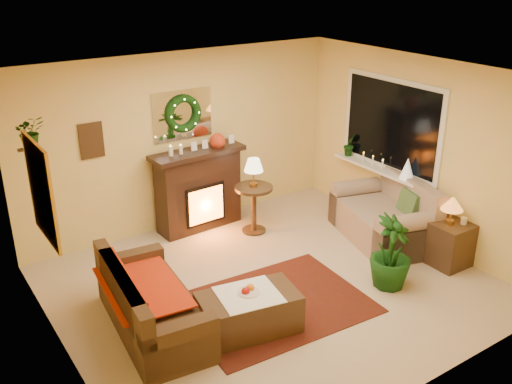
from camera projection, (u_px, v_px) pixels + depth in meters
floor at (272, 286)px, 7.09m from camera, size 5.00×5.00×0.00m
ceiling at (274, 77)px, 6.09m from camera, size 5.00×5.00×0.00m
wall_back at (183, 141)px, 8.31m from camera, size 5.00×5.00×0.00m
wall_front at (426, 273)px, 4.87m from camera, size 5.00×5.00×0.00m
wall_left at (55, 247)px, 5.30m from camera, size 4.50×4.50×0.00m
wall_right at (420, 151)px, 7.88m from camera, size 4.50×4.50×0.00m
area_rug at (275, 304)px, 6.71m from camera, size 2.21×1.71×0.01m
sofa at (152, 294)px, 6.14m from camera, size 0.96×1.86×0.77m
red_throw at (142, 286)px, 6.24m from camera, size 0.79×1.28×0.02m
fireplace at (199, 193)px, 8.45m from camera, size 1.27×0.46×1.15m
poinsettia at (218, 141)px, 8.31m from camera, size 0.23×0.23×0.23m
mantel_candle_a at (171, 153)px, 7.94m from camera, size 0.06×0.06×0.19m
mantel_candle_b at (181, 151)px, 8.01m from camera, size 0.06×0.06×0.17m
mantel_mirror at (183, 115)px, 8.14m from camera, size 0.92×0.02×0.72m
wreath at (184, 114)px, 8.10m from camera, size 0.55×0.11×0.55m
wall_art at (91, 141)px, 7.50m from camera, size 0.32×0.03×0.48m
gold_mirror at (41, 192)px, 5.37m from camera, size 0.03×0.84×1.00m
hanging_plant at (32, 146)px, 5.93m from camera, size 0.33×0.28×0.36m
loveseat at (383, 212)px, 8.12m from camera, size 1.32×1.79×0.93m
window_frame at (391, 125)px, 8.20m from camera, size 0.03×1.86×1.36m
window_glass at (390, 125)px, 8.19m from camera, size 0.02×1.70×1.22m
window_sill at (382, 171)px, 8.41m from camera, size 0.22×1.86×0.04m
mini_tree at (407, 169)px, 7.99m from camera, size 0.21×0.21×0.31m
sill_plant at (350, 144)px, 8.90m from camera, size 0.25×0.20×0.46m
side_table_round at (254, 211)px, 8.38m from camera, size 0.73×0.73×0.72m
lamp_cream at (254, 176)px, 8.18m from camera, size 0.28×0.28×0.43m
end_table_square at (449, 246)px, 7.50m from camera, size 0.49×0.49×0.59m
lamp_tiffany at (451, 213)px, 7.31m from camera, size 0.29×0.29×0.42m
coffee_table at (249, 314)px, 6.18m from camera, size 1.16×0.78×0.45m
fruit_bowl at (249, 293)px, 6.12m from camera, size 0.24×0.24×0.05m
floor_palm at (391, 253)px, 6.94m from camera, size 2.04×2.04×2.78m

